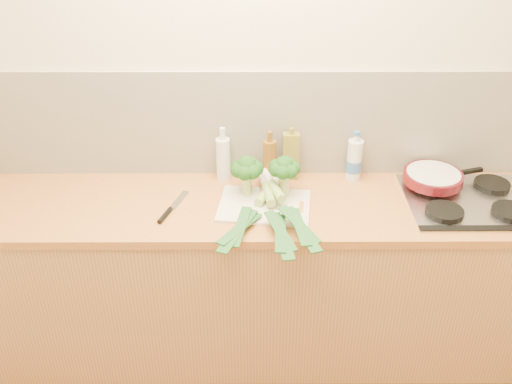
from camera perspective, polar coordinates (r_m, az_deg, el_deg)
room_shell at (r=2.81m, az=-0.42°, el=6.78°), size 3.50×3.50×3.50m
counter at (r=2.95m, az=-0.39°, el=-8.47°), size 3.20×0.62×0.90m
gas_hob at (r=2.85m, az=20.53°, el=-0.78°), size 0.58×0.50×0.04m
chopping_board at (r=2.65m, az=0.84°, el=-1.38°), size 0.45×0.36×0.01m
broccoli_left at (r=2.66m, az=-0.93°, el=2.36°), size 0.16×0.16×0.20m
broccoli_right at (r=2.65m, az=2.86°, el=2.33°), size 0.15×0.15×0.20m
leek_front at (r=2.60m, az=0.11°, el=-1.26°), size 0.29×0.61×0.04m
leek_mid at (r=2.59m, az=1.52°, el=-1.02°), size 0.16×0.70×0.04m
leek_back at (r=2.58m, az=2.61°, el=-0.71°), size 0.25×0.66×0.04m
chefs_knife at (r=2.63m, az=-8.74°, el=-1.94°), size 0.12×0.29×0.02m
skillet at (r=2.89m, az=17.33°, el=1.45°), size 0.41×0.29×0.05m
oil_tin at (r=2.83m, az=3.49°, el=3.63°), size 0.08×0.05×0.28m
glass_bottle at (r=2.82m, az=-3.29°, el=3.39°), size 0.07×0.07×0.28m
amber_bottle at (r=2.79m, az=1.37°, el=3.14°), size 0.06×0.06×0.27m
water_bottle at (r=2.87m, az=9.78°, el=3.09°), size 0.08×0.08×0.24m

